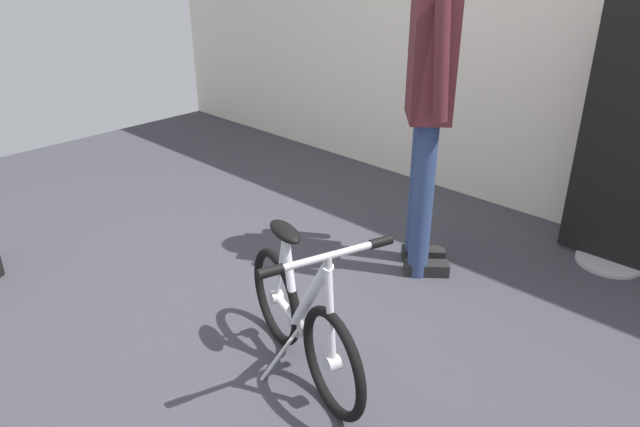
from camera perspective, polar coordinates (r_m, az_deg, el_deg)
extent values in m
plane|color=#38383F|center=(2.84, -6.25, -11.00)|extent=(6.70, 6.70, 0.00)
cylinder|color=#B7B7BC|center=(3.71, 26.23, -4.19)|extent=(0.36, 0.36, 0.02)
cube|color=black|center=(3.45, 28.49, 6.30)|extent=(0.60, 0.02, 1.42)
torus|color=black|center=(2.27, 1.24, -14.30)|extent=(0.44, 0.17, 0.44)
cylinder|color=#B7B7BC|center=(2.27, 1.24, -14.30)|extent=(0.07, 0.07, 0.06)
torus|color=black|center=(2.64, -4.26, -8.04)|extent=(0.44, 0.17, 0.44)
cylinder|color=#B7B7BC|center=(2.64, -4.26, -8.04)|extent=(0.07, 0.07, 0.06)
cylinder|color=silver|center=(2.57, -3.35, -9.20)|extent=(0.20, 0.09, 0.05)
cylinder|color=silver|center=(2.29, -0.94, -8.02)|extent=(0.31, 0.14, 0.44)
cylinder|color=silver|center=(2.43, -2.89, -6.41)|extent=(0.12, 0.07, 0.37)
cylinder|color=silver|center=(2.57, -3.35, -9.20)|extent=(0.19, 0.08, 0.04)
cylinder|color=silver|center=(2.17, 1.02, -9.92)|extent=(0.08, 0.05, 0.40)
cylinder|color=silver|center=(2.51, -3.86, -5.27)|extent=(0.13, 0.06, 0.36)
ellipsoid|color=black|center=(2.37, -3.43, -1.75)|extent=(0.24, 0.15, 0.05)
cylinder|color=#B7B7BC|center=(2.06, 0.79, -4.63)|extent=(0.03, 0.03, 0.04)
cylinder|color=#B7B7BC|center=(2.05, 0.79, -4.15)|extent=(0.16, 0.43, 0.03)
cylinder|color=black|center=(1.97, -4.84, -5.63)|extent=(0.06, 0.10, 0.04)
cylinder|color=black|center=(2.16, 5.92, -2.76)|extent=(0.06, 0.10, 0.04)
cylinder|color=#B7B7BC|center=(2.50, -2.39, -10.42)|extent=(0.14, 0.06, 0.14)
cylinder|color=#B7B7BC|center=(2.52, -3.86, -13.44)|extent=(0.07, 0.19, 0.21)
cylinder|color=navy|center=(3.08, 9.89, 1.05)|extent=(0.11, 0.11, 0.85)
cube|color=black|center=(3.27, 10.25, -5.24)|extent=(0.24, 0.22, 0.07)
cylinder|color=navy|center=(3.23, 9.59, 2.22)|extent=(0.11, 0.11, 0.85)
cube|color=black|center=(3.40, 9.96, -3.87)|extent=(0.24, 0.22, 0.07)
cube|color=#4C1E23|center=(2.94, 10.84, 15.24)|extent=(0.36, 0.37, 0.66)
cylinder|color=#4C1E23|center=(2.74, 11.69, 14.43)|extent=(0.11, 0.08, 0.56)
cylinder|color=#4C1E23|center=(3.15, 10.65, 15.88)|extent=(0.10, 0.12, 0.56)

